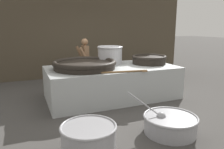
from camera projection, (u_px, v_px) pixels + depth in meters
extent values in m
plane|color=#474442|center=(112.00, 97.00, 5.78)|extent=(60.00, 60.00, 0.00)
cube|color=#4C4233|center=(81.00, 23.00, 8.02)|extent=(8.38, 0.24, 3.92)
cube|color=#B2B7B7|center=(112.00, 82.00, 5.69)|extent=(3.30, 1.66, 0.82)
cylinder|color=black|center=(85.00, 66.00, 5.34)|extent=(1.49, 1.49, 0.15)
torus|color=black|center=(85.00, 63.00, 5.32)|extent=(1.55, 1.55, 0.12)
cylinder|color=black|center=(149.00, 60.00, 6.05)|extent=(0.91, 0.91, 0.19)
torus|color=black|center=(149.00, 57.00, 6.03)|extent=(0.95, 0.95, 0.07)
cylinder|color=#B7B7BC|center=(110.00, 55.00, 6.03)|extent=(0.66, 0.66, 0.46)
torus|color=#B7B7BC|center=(110.00, 47.00, 5.98)|extent=(0.71, 0.71, 0.05)
cylinder|color=brown|center=(114.00, 72.00, 4.84)|extent=(1.56, 0.29, 0.04)
cube|color=brown|center=(144.00, 71.00, 5.01)|extent=(0.13, 0.12, 0.02)
cylinder|color=#8C6647|center=(86.00, 75.00, 6.70)|extent=(0.11, 0.11, 0.73)
cylinder|color=#8C6647|center=(85.00, 74.00, 6.84)|extent=(0.11, 0.11, 0.73)
cube|color=#4C663F|center=(85.00, 70.00, 6.74)|extent=(0.18, 0.22, 0.47)
cube|color=#8C6647|center=(85.00, 54.00, 6.63)|extent=(0.15, 0.44, 0.54)
cylinder|color=#8C6647|center=(84.00, 56.00, 6.40)|extent=(0.30, 0.09, 0.50)
cylinder|color=#8C6647|center=(80.00, 54.00, 6.80)|extent=(0.30, 0.09, 0.50)
sphere|color=#8C6647|center=(85.00, 42.00, 6.55)|extent=(0.21, 0.21, 0.21)
cylinder|color=#9E9EA3|center=(170.00, 125.00, 3.81)|extent=(0.90, 0.90, 0.29)
torus|color=#9E9EA3|center=(171.00, 117.00, 3.78)|extent=(0.95, 0.95, 0.05)
cylinder|color=orange|center=(170.00, 121.00, 3.80)|extent=(0.79, 0.79, 0.07)
cylinder|color=orange|center=(171.00, 118.00, 3.80)|extent=(0.06, 0.06, 0.04)
cylinder|color=orange|center=(167.00, 122.00, 3.65)|extent=(0.03, 0.06, 0.02)
cylinder|color=orange|center=(171.00, 118.00, 3.80)|extent=(0.06, 0.06, 0.03)
cylinder|color=orange|center=(174.00, 120.00, 3.72)|extent=(0.06, 0.04, 0.03)
cylinder|color=orange|center=(162.00, 120.00, 3.73)|extent=(0.06, 0.06, 0.04)
cylinder|color=orange|center=(175.00, 119.00, 3.79)|extent=(0.05, 0.03, 0.03)
cylinder|color=orange|center=(164.00, 118.00, 3.81)|extent=(0.05, 0.06, 0.03)
cylinder|color=orange|center=(178.00, 114.00, 3.96)|extent=(0.06, 0.03, 0.03)
cylinder|color=orange|center=(183.00, 115.00, 3.94)|extent=(0.06, 0.05, 0.03)
cylinder|color=orange|center=(164.00, 124.00, 3.56)|extent=(0.06, 0.05, 0.03)
cylinder|color=orange|center=(176.00, 119.00, 3.77)|extent=(0.06, 0.05, 0.03)
cylinder|color=orange|center=(169.00, 122.00, 3.63)|extent=(0.05, 0.05, 0.03)
cylinder|color=orange|center=(170.00, 118.00, 3.80)|extent=(0.05, 0.05, 0.04)
sphere|color=#9E9EA3|center=(161.00, 117.00, 3.81)|extent=(0.16, 0.16, 0.16)
cylinder|color=#9E9EA3|center=(145.00, 104.00, 3.81)|extent=(0.52, 0.34, 0.43)
cylinder|color=#9E9EA3|center=(89.00, 139.00, 3.23)|extent=(0.81, 0.81, 0.39)
torus|color=#9E9EA3|center=(88.00, 127.00, 3.19)|extent=(0.85, 0.85, 0.04)
cylinder|color=tan|center=(89.00, 133.00, 3.22)|extent=(0.71, 0.71, 0.10)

